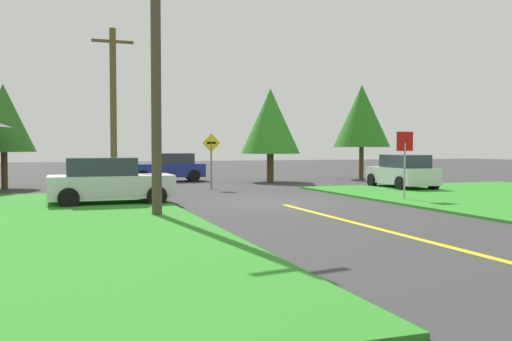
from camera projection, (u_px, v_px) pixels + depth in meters
ground_plane at (274, 202)px, 20.21m from camera, size 120.00×120.00×0.00m
lane_stripe_center at (402, 235)px, 12.66m from camera, size 0.20×14.00×0.01m
stop_sign at (405, 153)px, 20.61m from camera, size 0.70×0.07×2.54m
car_approaching_junction at (169, 167)px, 32.61m from camera, size 4.33×2.18×1.62m
parked_car_near_building at (109, 181)px, 19.31m from camera, size 4.14×2.08×1.62m
car_on_crossroad at (402, 172)px, 26.57m from camera, size 2.10×4.05×1.62m
utility_pole_near at (156, 48)px, 15.74m from camera, size 1.79×0.47×9.21m
utility_pole_mid at (113, 108)px, 24.82m from camera, size 1.80×0.28×7.18m
direction_sign at (211, 154)px, 26.43m from camera, size 0.90×0.19×2.63m
oak_tree_left at (3, 118)px, 26.66m from camera, size 2.92×2.92×4.97m
pine_tree_center at (362, 116)px, 34.87m from camera, size 3.50×3.50×5.83m
oak_tree_right at (270, 121)px, 31.97m from camera, size 3.36×3.36×5.30m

